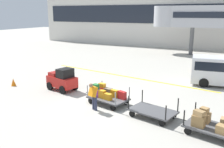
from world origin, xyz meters
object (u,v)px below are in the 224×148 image
object	(u,v)px
baggage_handler	(93,95)
safety_cone_far	(13,82)
baggage_cart_tail	(211,124)
safety_cone_near	(194,68)
baggage_cart_lead	(107,95)
baggage_cart_middle	(153,111)
baggage_tug	(62,80)

from	to	relation	value
baggage_handler	safety_cone_far	bearing A→B (deg)	170.83
baggage_cart_tail	safety_cone_near	distance (m)	12.78
baggage_cart_lead	safety_cone_far	bearing A→B (deg)	-179.88
baggage_cart_tail	safety_cone_near	bearing A→B (deg)	102.56
baggage_cart_middle	baggage_handler	xyz separation A→B (m)	(-3.20, -0.56, 0.52)
baggage_cart_middle	safety_cone_far	world-z (taller)	baggage_cart_middle
baggage_cart_middle	safety_cone_far	xyz separation A→B (m)	(-10.88, 0.68, -0.07)
safety_cone_near	baggage_cart_lead	bearing A→B (deg)	-105.72
baggage_cart_lead	baggage_cart_middle	world-z (taller)	baggage_cart_lead
baggage_tug	baggage_cart_lead	bearing A→B (deg)	-11.72
baggage_cart_tail	safety_cone_far	world-z (taller)	baggage_cart_tail
baggage_handler	safety_cone_near	xyz separation A→B (m)	(3.27, 12.42, -0.59)
baggage_cart_lead	baggage_cart_tail	distance (m)	6.07
baggage_cart_lead	baggage_cart_middle	xyz separation A→B (m)	(3.06, -0.70, -0.19)
baggage_cart_tail	safety_cone_near	size ratio (longest dim) A/B	5.61
baggage_cart_middle	safety_cone_near	xyz separation A→B (m)	(0.08, 11.86, -0.07)
baggage_tug	baggage_cart_middle	size ratio (longest dim) A/B	0.74
safety_cone_near	baggage_handler	bearing A→B (deg)	-104.77
baggage_tug	safety_cone_near	size ratio (longest dim) A/B	4.15
baggage_cart_tail	baggage_handler	world-z (taller)	baggage_handler
baggage_handler	safety_cone_near	world-z (taller)	baggage_handler
baggage_cart_middle	baggage_cart_lead	bearing A→B (deg)	167.20
baggage_handler	safety_cone_near	bearing A→B (deg)	75.23
baggage_tug	baggage_cart_middle	world-z (taller)	baggage_tug
baggage_tug	baggage_cart_tail	size ratio (longest dim) A/B	0.74
baggage_tug	safety_cone_far	xyz separation A→B (m)	(-3.88, -0.83, -0.48)
baggage_cart_lead	safety_cone_far	world-z (taller)	baggage_cart_lead
baggage_cart_lead	baggage_tug	bearing A→B (deg)	168.28
baggage_tug	baggage_cart_lead	world-z (taller)	baggage_tug
baggage_cart_middle	safety_cone_near	bearing A→B (deg)	89.63
baggage_tug	safety_cone_far	bearing A→B (deg)	-167.90
baggage_tug	baggage_cart_middle	bearing A→B (deg)	-12.19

